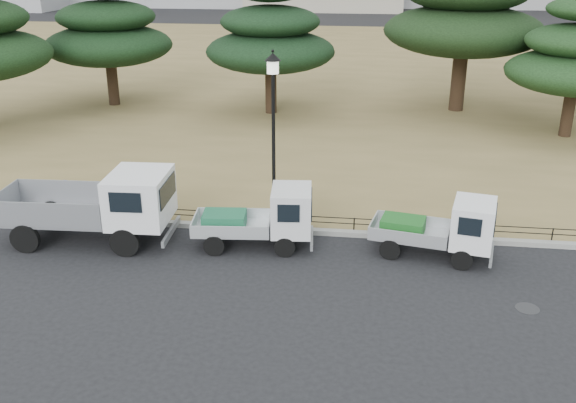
# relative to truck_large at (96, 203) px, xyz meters

# --- Properties ---
(ground) EXTENTS (220.00, 220.00, 0.00)m
(ground) POSITION_rel_truck_large_xyz_m (5.75, -1.23, -1.25)
(ground) COLOR black
(lawn) EXTENTS (120.00, 56.00, 0.15)m
(lawn) POSITION_rel_truck_large_xyz_m (5.75, 29.37, -1.17)
(lawn) COLOR olive
(lawn) RESTS_ON ground
(curb) EXTENTS (120.00, 0.25, 0.16)m
(curb) POSITION_rel_truck_large_xyz_m (5.75, 1.37, -1.17)
(curb) COLOR gray
(curb) RESTS_ON ground
(truck_large) EXTENTS (5.23, 2.29, 2.24)m
(truck_large) POSITION_rel_truck_large_xyz_m (0.00, 0.00, 0.00)
(truck_large) COLOR black
(truck_large) RESTS_ON ground
(truck_kei_front) EXTENTS (3.64, 1.82, 1.86)m
(truck_kei_front) POSITION_rel_truck_large_xyz_m (5.05, 0.29, -0.32)
(truck_kei_front) COLOR black
(truck_kei_front) RESTS_ON ground
(truck_kei_rear) EXTENTS (3.66, 2.09, 1.80)m
(truck_kei_rear) POSITION_rel_truck_large_xyz_m (10.30, 0.30, -0.35)
(truck_kei_rear) COLOR black
(truck_kei_rear) RESTS_ON ground
(street_lamp) EXTENTS (0.49, 0.49, 5.44)m
(street_lamp) POSITION_rel_truck_large_xyz_m (5.18, 1.67, 2.58)
(street_lamp) COLOR black
(street_lamp) RESTS_ON lawn
(pipe_fence) EXTENTS (38.00, 0.04, 0.40)m
(pipe_fence) POSITION_rel_truck_large_xyz_m (5.75, 1.52, -0.81)
(pipe_fence) COLOR black
(pipe_fence) RESTS_ON lawn
(tarp_pile) EXTENTS (1.51, 1.20, 0.92)m
(tarp_pile) POSITION_rel_truck_large_xyz_m (-2.15, 2.13, -0.73)
(tarp_pile) COLOR #1616AA
(tarp_pile) RESTS_ON lawn
(manhole) EXTENTS (0.60, 0.60, 0.01)m
(manhole) POSITION_rel_truck_large_xyz_m (12.25, -2.43, -1.24)
(manhole) COLOR #2D2D30
(manhole) RESTS_ON ground
(pine_west_near) EXTENTS (6.92, 6.92, 6.92)m
(pine_west_near) POSITION_rel_truck_large_xyz_m (-6.32, 17.13, 2.89)
(pine_west_near) COLOR black
(pine_west_near) RESTS_ON lawn
(pine_center_left) EXTENTS (6.72, 6.72, 6.83)m
(pine_center_left) POSITION_rel_truck_large_xyz_m (2.77, 16.38, 2.85)
(pine_center_left) COLOR black
(pine_center_left) RESTS_ON lawn
(pine_center_right) EXTENTS (8.30, 8.30, 8.81)m
(pine_center_right) POSITION_rel_truck_large_xyz_m (12.70, 18.30, 4.00)
(pine_center_right) COLOR black
(pine_center_right) RESTS_ON lawn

